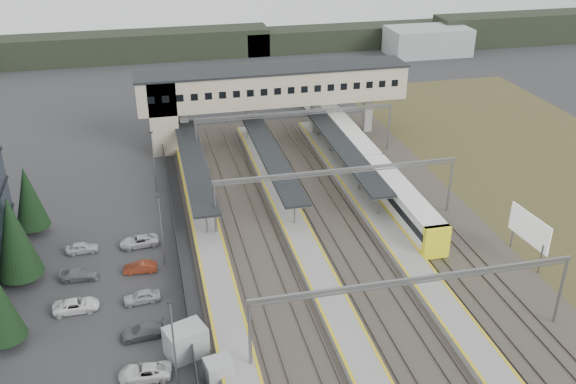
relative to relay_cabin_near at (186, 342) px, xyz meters
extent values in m
plane|color=#2B2B2D|center=(6.96, 4.69, -1.37)|extent=(220.00, 220.00, 0.00)
cylinder|color=black|center=(-15.04, 4.69, -0.77)|extent=(0.44, 0.44, 1.20)
cylinder|color=black|center=(-15.04, 14.69, -0.77)|extent=(0.44, 0.44, 1.20)
cone|color=black|center=(-15.04, 14.69, 3.88)|extent=(4.42, 4.42, 8.50)
cylinder|color=black|center=(-15.04, 24.69, -0.77)|extent=(0.44, 0.44, 1.20)
cone|color=black|center=(-15.04, 24.69, 3.23)|extent=(3.74, 3.74, 7.20)
imported|color=white|center=(-9.54, 8.49, -0.78)|extent=(4.30, 2.11, 1.18)
imported|color=slate|center=(-9.54, 13.79, -0.81)|extent=(3.90, 1.74, 1.11)
imported|color=silver|center=(-9.54, 19.09, -0.79)|extent=(3.44, 1.39, 1.17)
imported|color=white|center=(-3.54, -2.11, -0.78)|extent=(4.45, 2.36, 1.19)
imported|color=#5A5A60|center=(-3.54, 3.19, -0.78)|extent=(4.18, 2.01, 1.17)
imported|color=#ACACB0|center=(-3.54, 8.49, -0.77)|extent=(3.66, 1.76, 1.21)
imported|color=maroon|center=(-3.54, 13.79, -0.81)|extent=(3.51, 1.44, 1.13)
imported|color=silver|center=(-3.54, 19.09, -0.79)|extent=(4.35, 2.28, 1.17)
cylinder|color=slate|center=(-1.04, -3.31, 2.63)|extent=(0.16, 0.16, 8.00)
cube|color=black|center=(-1.04, -3.31, 6.63)|extent=(0.50, 0.25, 0.15)
cylinder|color=slate|center=(-1.04, 14.69, 2.63)|extent=(0.16, 0.16, 8.00)
cube|color=black|center=(-1.04, 14.69, 6.63)|extent=(0.50, 0.25, 0.15)
cylinder|color=slate|center=(-1.04, 32.69, 2.63)|extent=(0.16, 0.16, 8.00)
cube|color=black|center=(-1.04, 32.69, 6.63)|extent=(0.50, 0.25, 0.15)
cube|color=#26282B|center=(0.46, 9.69, -0.37)|extent=(0.08, 90.00, 2.00)
cube|color=#9B9EA1|center=(0.00, 0.00, 0.00)|extent=(3.92, 3.39, 2.74)
cube|color=#9B9EA1|center=(2.29, -3.70, -0.38)|extent=(2.47, 2.19, 1.98)
cube|color=#3C352E|center=(18.96, 9.69, -1.27)|extent=(34.00, 90.00, 0.20)
cube|color=#59544C|center=(6.24, 9.69, -1.09)|extent=(0.08, 90.00, 0.14)
cube|color=#59544C|center=(7.68, 9.69, -1.09)|extent=(0.08, 90.00, 0.14)
cube|color=#59544C|center=(10.24, 9.69, -1.09)|extent=(0.08, 90.00, 0.14)
cube|color=#59544C|center=(11.68, 9.69, -1.09)|extent=(0.08, 90.00, 0.14)
cube|color=#59544C|center=(16.24, 9.69, -1.09)|extent=(0.08, 90.00, 0.14)
cube|color=#59544C|center=(17.68, 9.69, -1.09)|extent=(0.08, 90.00, 0.14)
cube|color=#59544C|center=(20.24, 9.69, -1.09)|extent=(0.08, 90.00, 0.14)
cube|color=#59544C|center=(21.68, 9.69, -1.09)|extent=(0.08, 90.00, 0.14)
cube|color=#59544C|center=(26.24, 9.69, -1.09)|extent=(0.08, 90.00, 0.14)
cube|color=#59544C|center=(27.68, 9.69, -1.09)|extent=(0.08, 90.00, 0.14)
cube|color=#59544C|center=(30.24, 9.69, -1.09)|extent=(0.08, 90.00, 0.14)
cube|color=#59544C|center=(31.68, 9.69, -1.09)|extent=(0.08, 90.00, 0.14)
cube|color=gray|center=(3.96, 9.69, -0.92)|extent=(3.20, 82.00, 0.90)
cube|color=gold|center=(2.51, 9.69, -0.46)|extent=(0.25, 82.00, 0.02)
cube|color=gold|center=(5.41, 9.69, -0.46)|extent=(0.25, 82.00, 0.02)
cube|color=gray|center=(13.96, 9.69, -0.92)|extent=(3.20, 82.00, 0.90)
cube|color=gold|center=(12.51, 9.69, -0.46)|extent=(0.25, 82.00, 0.02)
cube|color=gold|center=(15.41, 9.69, -0.46)|extent=(0.25, 82.00, 0.02)
cube|color=gray|center=(23.96, 9.69, -0.92)|extent=(3.20, 82.00, 0.90)
cube|color=gold|center=(22.51, 9.69, -0.46)|extent=(0.25, 82.00, 0.02)
cube|color=gold|center=(25.41, 9.69, -0.46)|extent=(0.25, 82.00, 0.02)
cube|color=black|center=(3.96, 31.69, 2.63)|extent=(3.00, 30.00, 0.25)
cube|color=slate|center=(3.96, 31.69, 2.48)|extent=(3.10, 30.00, 0.12)
cylinder|color=slate|center=(3.96, 18.69, 1.03)|extent=(0.20, 0.20, 3.10)
cylinder|color=slate|center=(3.96, 25.19, 1.03)|extent=(0.20, 0.20, 3.10)
cylinder|color=slate|center=(3.96, 31.69, 1.03)|extent=(0.20, 0.20, 3.10)
cylinder|color=slate|center=(3.96, 38.19, 1.03)|extent=(0.20, 0.20, 3.10)
cylinder|color=slate|center=(3.96, 44.69, 1.03)|extent=(0.20, 0.20, 3.10)
cube|color=black|center=(13.96, 31.69, 2.63)|extent=(3.00, 30.00, 0.25)
cube|color=slate|center=(13.96, 31.69, 2.48)|extent=(3.10, 30.00, 0.12)
cylinder|color=slate|center=(13.96, 18.69, 1.03)|extent=(0.20, 0.20, 3.10)
cylinder|color=slate|center=(13.96, 25.19, 1.03)|extent=(0.20, 0.20, 3.10)
cylinder|color=slate|center=(13.96, 31.69, 1.03)|extent=(0.20, 0.20, 3.10)
cylinder|color=slate|center=(13.96, 38.19, 1.03)|extent=(0.20, 0.20, 3.10)
cylinder|color=slate|center=(13.96, 44.69, 1.03)|extent=(0.20, 0.20, 3.10)
cube|color=black|center=(23.96, 31.69, 2.63)|extent=(3.00, 30.00, 0.25)
cube|color=slate|center=(23.96, 31.69, 2.48)|extent=(3.10, 30.00, 0.12)
cylinder|color=slate|center=(23.96, 18.69, 1.03)|extent=(0.20, 0.20, 3.10)
cylinder|color=slate|center=(23.96, 25.19, 1.03)|extent=(0.20, 0.20, 3.10)
cylinder|color=slate|center=(23.96, 31.69, 1.03)|extent=(0.20, 0.20, 3.10)
cylinder|color=slate|center=(23.96, 38.19, 1.03)|extent=(0.20, 0.20, 3.10)
cylinder|color=slate|center=(23.96, 44.69, 1.03)|extent=(0.20, 0.20, 3.10)
cube|color=#C0AD94|center=(17.46, 46.69, 7.13)|extent=(40.00, 6.00, 5.00)
cube|color=black|center=(17.46, 46.69, 9.68)|extent=(40.40, 6.40, 0.30)
cube|color=#C0AD94|center=(0.96, 46.69, 4.13)|extent=(4.00, 6.00, 11.00)
cube|color=black|center=(-0.54, 43.67, 7.23)|extent=(1.00, 0.06, 1.00)
cube|color=black|center=(1.46, 43.67, 7.23)|extent=(1.00, 0.06, 1.00)
cube|color=black|center=(3.46, 43.67, 7.23)|extent=(1.00, 0.06, 1.00)
cube|color=black|center=(5.46, 43.67, 7.23)|extent=(1.00, 0.06, 1.00)
cube|color=black|center=(7.46, 43.67, 7.23)|extent=(1.00, 0.06, 1.00)
cube|color=black|center=(9.46, 43.67, 7.23)|extent=(1.00, 0.06, 1.00)
cube|color=black|center=(11.46, 43.67, 7.23)|extent=(1.00, 0.06, 1.00)
cube|color=black|center=(13.46, 43.67, 7.23)|extent=(1.00, 0.06, 1.00)
cube|color=black|center=(15.46, 43.67, 7.23)|extent=(1.00, 0.06, 1.00)
cube|color=black|center=(17.46, 43.67, 7.23)|extent=(1.00, 0.06, 1.00)
cube|color=black|center=(19.46, 43.67, 7.23)|extent=(1.00, 0.06, 1.00)
cube|color=black|center=(21.46, 43.67, 7.23)|extent=(1.00, 0.06, 1.00)
cube|color=black|center=(23.46, 43.67, 7.23)|extent=(1.00, 0.06, 1.00)
cube|color=black|center=(25.46, 43.67, 7.23)|extent=(1.00, 0.06, 1.00)
cube|color=black|center=(27.46, 43.67, 7.23)|extent=(1.00, 0.06, 1.00)
cube|color=black|center=(29.46, 43.67, 7.23)|extent=(1.00, 0.06, 1.00)
cube|color=black|center=(31.46, 43.67, 7.23)|extent=(1.00, 0.06, 1.00)
cube|color=black|center=(33.46, 43.67, 7.23)|extent=(1.00, 0.06, 1.00)
cube|color=black|center=(35.46, 43.67, 7.23)|extent=(1.00, 0.06, 1.00)
cube|color=gray|center=(2.46, 46.69, 1.63)|extent=(1.20, 1.60, 6.00)
cube|color=gray|center=(3.96, 46.69, 1.63)|extent=(1.20, 1.60, 6.00)
cube|color=gray|center=(13.96, 46.69, 1.63)|extent=(1.20, 1.60, 6.00)
cube|color=gray|center=(23.96, 46.69, 1.63)|extent=(1.20, 1.60, 6.00)
cube|color=gray|center=(32.46, 46.69, 1.63)|extent=(1.20, 1.60, 6.00)
cylinder|color=slate|center=(4.96, -3.31, 2.13)|extent=(0.28, 0.28, 7.00)
cylinder|color=slate|center=(32.96, -3.31, 2.13)|extent=(0.28, 0.28, 7.00)
cube|color=slate|center=(18.96, -3.31, 5.63)|extent=(28.40, 0.25, 0.35)
cube|color=slate|center=(18.96, -3.31, 5.23)|extent=(28.40, 0.12, 0.12)
cylinder|color=slate|center=(4.96, 18.69, 2.13)|extent=(0.28, 0.28, 7.00)
cylinder|color=slate|center=(32.96, 18.69, 2.13)|extent=(0.28, 0.28, 7.00)
cube|color=slate|center=(18.96, 18.69, 5.63)|extent=(28.40, 0.25, 0.35)
cube|color=slate|center=(18.96, 18.69, 5.23)|extent=(28.40, 0.12, 0.12)
cylinder|color=slate|center=(4.96, 38.69, 2.13)|extent=(0.28, 0.28, 7.00)
cylinder|color=slate|center=(32.96, 38.69, 2.13)|extent=(0.28, 0.28, 7.00)
cube|color=slate|center=(18.96, 38.69, 5.63)|extent=(28.40, 0.25, 0.35)
cube|color=slate|center=(18.96, 38.69, 5.23)|extent=(28.40, 0.12, 0.12)
cube|color=white|center=(26.96, 18.85, 0.74)|extent=(2.81, 19.48, 3.61)
cube|color=black|center=(26.96, 18.85, 1.14)|extent=(2.87, 18.88, 0.90)
cube|color=slate|center=(26.96, 18.85, -0.82)|extent=(2.41, 18.08, 0.50)
cube|color=white|center=(26.96, 38.93, 0.74)|extent=(2.81, 19.48, 3.61)
cube|color=black|center=(26.96, 38.93, 1.14)|extent=(2.87, 18.88, 0.90)
cube|color=slate|center=(26.96, 38.93, -0.82)|extent=(2.41, 18.08, 0.50)
cube|color=white|center=(26.96, 59.01, 0.74)|extent=(2.81, 19.48, 3.61)
cube|color=black|center=(26.96, 59.01, 1.14)|extent=(2.87, 18.88, 0.90)
cube|color=slate|center=(26.96, 59.01, -0.82)|extent=(2.41, 18.08, 0.50)
cube|color=#F5F41E|center=(26.96, 9.21, 0.74)|extent=(2.83, 0.90, 3.61)
cylinder|color=slate|center=(36.18, 4.28, 0.32)|extent=(0.20, 0.20, 3.38)
cylinder|color=slate|center=(36.18, 9.61, 0.32)|extent=(0.20, 0.20, 3.38)
cube|color=white|center=(36.18, 6.95, 2.49)|extent=(0.74, 6.32, 3.17)
cube|color=black|center=(-3.04, 99.69, 1.63)|extent=(60.00, 8.00, 6.00)
cube|color=black|center=(46.96, 99.69, 1.13)|extent=(50.00, 8.00, 5.00)
cube|color=black|center=(86.96, 94.69, 2.13)|extent=(40.00, 8.00, 7.00)
cube|color=#9B9EA1|center=(61.96, 89.69, 1.63)|extent=(18.00, 10.00, 6.00)
camera|label=1|loc=(-1.27, -43.63, 35.42)|focal=40.00mm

